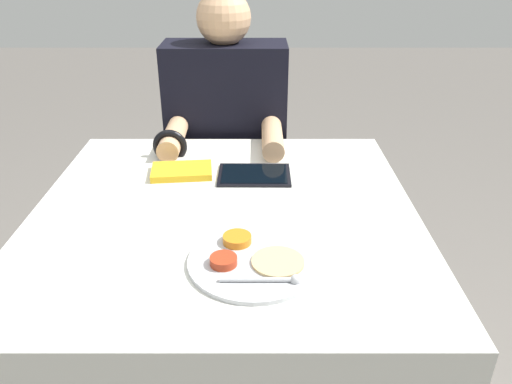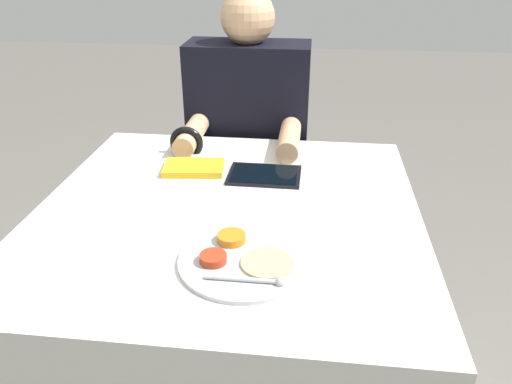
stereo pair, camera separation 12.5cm
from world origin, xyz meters
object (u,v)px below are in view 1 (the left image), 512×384
object	(u,v)px
red_notebook	(184,171)
person_diner	(230,171)
thali_tray	(255,260)
tablet_device	(256,175)

from	to	relation	value
red_notebook	person_diner	world-z (taller)	person_diner
thali_tray	red_notebook	size ratio (longest dim) A/B	1.54
person_diner	tablet_device	bearing A→B (deg)	-76.49
thali_tray	tablet_device	xyz separation A→B (m)	(0.00, 0.44, -0.00)
person_diner	thali_tray	bearing A→B (deg)	-83.18
red_notebook	tablet_device	bearing A→B (deg)	-3.61
tablet_device	person_diner	distance (m)	0.49
thali_tray	tablet_device	bearing A→B (deg)	89.92
thali_tray	red_notebook	world-z (taller)	thali_tray
red_notebook	tablet_device	size ratio (longest dim) A/B	0.88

